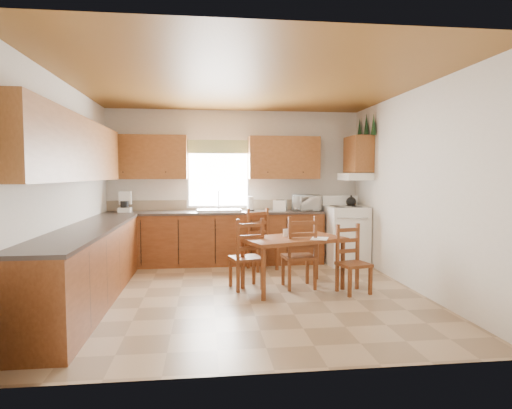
{
  "coord_description": "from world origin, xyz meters",
  "views": [
    {
      "loc": [
        -0.53,
        -5.46,
        1.56
      ],
      "look_at": [
        0.15,
        0.3,
        1.15
      ],
      "focal_mm": 30.0,
      "sensor_mm": 36.0,
      "label": 1
    }
  ],
  "objects": [
    {
      "name": "floor",
      "position": [
        0.0,
        0.0,
        0.0
      ],
      "size": [
        4.5,
        4.5,
        0.0
      ],
      "primitive_type": "plane",
      "color": "#9A7F5F",
      "rests_on": "ground"
    },
    {
      "name": "ceiling",
      "position": [
        0.0,
        0.0,
        2.7
      ],
      "size": [
        4.5,
        4.5,
        0.0
      ],
      "primitive_type": "plane",
      "color": "brown",
      "rests_on": "floor"
    },
    {
      "name": "wall_left",
      "position": [
        -2.25,
        0.0,
        1.35
      ],
      "size": [
        4.5,
        4.5,
        0.0
      ],
      "primitive_type": "plane",
      "color": "silver",
      "rests_on": "floor"
    },
    {
      "name": "wall_right",
      "position": [
        2.25,
        0.0,
        1.35
      ],
      "size": [
        4.5,
        4.5,
        0.0
      ],
      "primitive_type": "plane",
      "color": "silver",
      "rests_on": "floor"
    },
    {
      "name": "wall_back",
      "position": [
        0.0,
        2.25,
        1.35
      ],
      "size": [
        4.5,
        4.5,
        0.0
      ],
      "primitive_type": "plane",
      "color": "silver",
      "rests_on": "floor"
    },
    {
      "name": "wall_front",
      "position": [
        0.0,
        -2.25,
        1.35
      ],
      "size": [
        4.5,
        4.5,
        0.0
      ],
      "primitive_type": "plane",
      "color": "silver",
      "rests_on": "floor"
    },
    {
      "name": "lower_cab_back",
      "position": [
        -0.38,
        1.95,
        0.44
      ],
      "size": [
        3.75,
        0.6,
        0.88
      ],
      "primitive_type": "cube",
      "color": "brown",
      "rests_on": "floor"
    },
    {
      "name": "lower_cab_left",
      "position": [
        -1.95,
        -0.15,
        0.44
      ],
      "size": [
        0.6,
        3.6,
        0.88
      ],
      "primitive_type": "cube",
      "color": "brown",
      "rests_on": "floor"
    },
    {
      "name": "counter_back",
      "position": [
        -0.38,
        1.95,
        0.9
      ],
      "size": [
        3.75,
        0.63,
        0.04
      ],
      "primitive_type": "cube",
      "color": "#3C322D",
      "rests_on": "lower_cab_back"
    },
    {
      "name": "counter_left",
      "position": [
        -1.95,
        -0.15,
        0.9
      ],
      "size": [
        0.63,
        3.6,
        0.04
      ],
      "primitive_type": "cube",
      "color": "#3C322D",
      "rests_on": "lower_cab_left"
    },
    {
      "name": "backsplash",
      "position": [
        -0.38,
        2.24,
        1.01
      ],
      "size": [
        3.75,
        0.01,
        0.18
      ],
      "primitive_type": "cube",
      "color": "gray",
      "rests_on": "counter_back"
    },
    {
      "name": "upper_cab_back_left",
      "position": [
        -1.55,
        2.08,
        1.85
      ],
      "size": [
        1.41,
        0.33,
        0.75
      ],
      "primitive_type": "cube",
      "color": "brown",
      "rests_on": "wall_back"
    },
    {
      "name": "upper_cab_back_right",
      "position": [
        0.86,
        2.08,
        1.85
      ],
      "size": [
        1.25,
        0.33,
        0.75
      ],
      "primitive_type": "cube",
      "color": "brown",
      "rests_on": "wall_back"
    },
    {
      "name": "upper_cab_left",
      "position": [
        -2.08,
        -0.15,
        1.85
      ],
      "size": [
        0.33,
        3.6,
        0.75
      ],
      "primitive_type": "cube",
      "color": "brown",
      "rests_on": "wall_left"
    },
    {
      "name": "upper_cab_stove",
      "position": [
        2.08,
        1.65,
        1.9
      ],
      "size": [
        0.33,
        0.62,
        0.62
      ],
      "primitive_type": "cube",
      "color": "brown",
      "rests_on": "wall_right"
    },
    {
      "name": "range_hood",
      "position": [
        2.03,
        1.65,
        1.52
      ],
      "size": [
        0.44,
        0.62,
        0.12
      ],
      "primitive_type": "cube",
      "color": "white",
      "rests_on": "wall_right"
    },
    {
      "name": "window_frame",
      "position": [
        -0.3,
        2.22,
        1.55
      ],
      "size": [
        1.13,
        0.02,
        1.18
      ],
      "primitive_type": "cube",
      "color": "white",
      "rests_on": "wall_back"
    },
    {
      "name": "window_pane",
      "position": [
        -0.3,
        2.21,
        1.55
      ],
      "size": [
        1.05,
        0.01,
        1.1
      ],
      "primitive_type": "cube",
      "color": "white",
      "rests_on": "wall_back"
    },
    {
      "name": "window_valance",
      "position": [
        -0.3,
        2.19,
        2.05
      ],
      "size": [
        1.19,
        0.01,
        0.24
      ],
      "primitive_type": "cube",
      "color": "#3F662F",
      "rests_on": "wall_back"
    },
    {
      "name": "sink_basin",
      "position": [
        -0.3,
        1.95,
        0.94
      ],
      "size": [
        0.75,
        0.45,
        0.04
      ],
      "primitive_type": "cube",
      "color": "silver",
      "rests_on": "counter_back"
    },
    {
      "name": "pine_decal_a",
      "position": [
        2.21,
        1.33,
        2.38
      ],
      "size": [
        0.22,
        0.22,
        0.36
      ],
      "primitive_type": "cone",
      "color": "#14361C",
      "rests_on": "wall_right"
    },
    {
      "name": "pine_decal_b",
      "position": [
        2.21,
        1.65,
        2.42
      ],
      "size": [
        0.22,
        0.22,
        0.36
      ],
      "primitive_type": "cone",
      "color": "#14361C",
      "rests_on": "wall_right"
    },
    {
      "name": "pine_decal_c",
      "position": [
        2.21,
        1.97,
        2.38
      ],
      "size": [
        0.22,
        0.22,
        0.36
      ],
      "primitive_type": "cone",
      "color": "#14361C",
      "rests_on": "wall_right"
    },
    {
      "name": "stove",
      "position": [
        1.88,
        1.69,
        0.49
      ],
      "size": [
        0.7,
        0.72,
        0.98
      ],
      "primitive_type": "cube",
      "rotation": [
        0.0,
        0.0,
        0.05
      ],
      "color": "white",
      "rests_on": "floor"
    },
    {
      "name": "coffeemaker",
      "position": [
        -1.89,
        1.98,
        1.08
      ],
      "size": [
        0.24,
        0.27,
        0.33
      ],
      "primitive_type": "cube",
      "rotation": [
        0.0,
        0.0,
        -0.22
      ],
      "color": "white",
      "rests_on": "counter_back"
    },
    {
      "name": "paper_towel",
      "position": [
        0.24,
        1.97,
        1.05
      ],
      "size": [
        0.13,
        0.13,
        0.26
      ],
      "primitive_type": "cylinder",
      "rotation": [
        0.0,
        0.0,
        0.25
      ],
      "color": "white",
      "rests_on": "counter_back"
    },
    {
      "name": "toaster",
      "position": [
        0.77,
        1.94,
        1.01
      ],
      "size": [
        0.26,
        0.21,
        0.18
      ],
      "primitive_type": "cube",
      "rotation": [
        0.0,
        0.0,
        -0.36
      ],
      "color": "white",
      "rests_on": "counter_back"
    },
    {
      "name": "microwave",
      "position": [
        1.24,
        1.95,
        1.06
      ],
      "size": [
        0.5,
        0.39,
        0.27
      ],
      "primitive_type": "imported",
      "rotation": [
        0.0,
        0.0,
        -0.13
      ],
      "color": "white",
      "rests_on": "counter_back"
    },
    {
      "name": "dining_table",
      "position": [
        0.64,
        0.18,
        0.35
      ],
      "size": [
        1.49,
        1.14,
        0.71
      ],
      "primitive_type": "cube",
      "rotation": [
        0.0,
        0.0,
        0.33
      ],
      "color": "brown",
      "rests_on": "floor"
    },
    {
      "name": "chair_near_left",
      "position": [
        0.01,
        0.29,
        0.48
      ],
      "size": [
        0.49,
        0.47,
        0.96
      ],
      "primitive_type": "cube",
      "rotation": [
        0.0,
        0.0,
        3.39
      ],
      "color": "brown",
      "rests_on": "floor"
    },
    {
      "name": "chair_near_right",
      "position": [
        0.74,
        0.25,
        0.5
      ],
      "size": [
        0.45,
        0.43,
        0.99
      ],
      "primitive_type": "cube",
      "rotation": [
        0.0,
        0.0,
        3.22
      ],
      "color": "brown",
      "rests_on": "floor"
    },
    {
      "name": "chair_far_left",
      "position": [
        0.39,
        1.43,
        0.49
      ],
      "size": [
        0.53,
        0.52,
        0.99
      ],
      "primitive_type": "cube",
      "rotation": [
        0.0,
        0.0,
        0.37
      ],
      "color": "brown",
      "rests_on": "floor"
    },
    {
      "name": "chair_far_right",
      "position": [
        1.39,
        -0.11,
        0.44
      ],
      "size": [
        0.45,
        0.44,
        0.89
      ],
      "primitive_type": "cube",
      "rotation": [
        0.0,
        0.0,
        0.26
      ],
      "color": "brown",
      "rests_on": "floor"
    },
    {
      "name": "table_paper",
      "position": [
        0.97,
        0.03,
        0.71
      ],
      "size": [
        0.31,
        0.35,
        0.0
      ],
      "primitive_type": "cube",
      "rotation": [
        0.0,
        0.0,
        -0.38
      ],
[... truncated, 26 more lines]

